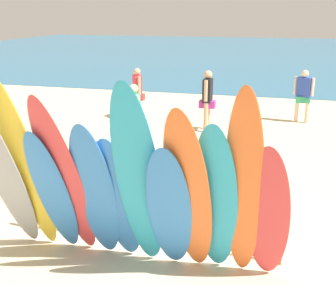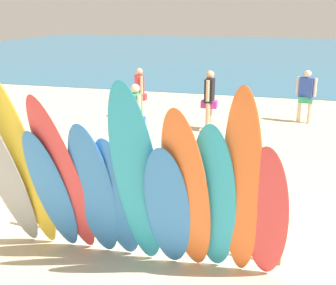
{
  "view_description": "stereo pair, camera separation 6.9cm",
  "coord_description": "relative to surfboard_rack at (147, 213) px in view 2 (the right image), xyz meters",
  "views": [
    {
      "loc": [
        1.79,
        -5.51,
        3.38
      ],
      "look_at": [
        0.0,
        1.13,
        1.28
      ],
      "focal_mm": 46.51,
      "sensor_mm": 36.0,
      "label": 1
    },
    {
      "loc": [
        1.86,
        -5.49,
        3.38
      ],
      "look_at": [
        0.0,
        1.13,
        1.28
      ],
      "focal_mm": 46.51,
      "sensor_mm": 36.0,
      "label": 2
    }
  ],
  "objects": [
    {
      "name": "ground",
      "position": [
        0.0,
        14.0,
        -0.53
      ],
      "size": [
        60.0,
        60.0,
        0.0
      ],
      "primitive_type": "plane",
      "color": "beige"
    },
    {
      "name": "ocean_water",
      "position": [
        0.0,
        32.23,
        -0.52
      ],
      "size": [
        60.0,
        40.0,
        0.02
      ],
      "primitive_type": "cube",
      "color": "teal",
      "rests_on": "ground"
    },
    {
      "name": "surfboard_rack",
      "position": [
        0.0,
        0.0,
        0.0
      ],
      "size": [
        3.93,
        0.07,
        0.64
      ],
      "color": "brown",
      "rests_on": "ground"
    },
    {
      "name": "surfboard_grey_0",
      "position": [
        -1.73,
        -0.85,
        0.74
      ],
      "size": [
        0.52,
        1.18,
        2.54
      ],
      "primitive_type": "ellipsoid",
      "rotation": [
        0.41,
        0.0,
        0.02
      ],
      "color": "#999EA3",
      "rests_on": "ground"
    },
    {
      "name": "surfboard_yellow_1",
      "position": [
        -1.46,
        -0.74,
        0.81
      ],
      "size": [
        0.51,
        1.01,
        2.67
      ],
      "primitive_type": "ellipsoid",
      "rotation": [
        0.33,
        0.0,
        -0.04
      ],
      "color": "yellow",
      "rests_on": "ground"
    },
    {
      "name": "surfboard_blue_2",
      "position": [
        -1.09,
        -0.73,
        0.49
      ],
      "size": [
        0.49,
        0.98,
        2.03
      ],
      "primitive_type": "ellipsoid",
      "rotation": [
        0.42,
        0.0,
        0.02
      ],
      "color": "#337AD1",
      "rests_on": "ground"
    },
    {
      "name": "surfboard_red_3",
      "position": [
        -0.87,
        -0.77,
        0.72
      ],
      "size": [
        0.62,
        1.14,
        2.49
      ],
      "primitive_type": "ellipsoid",
      "rotation": [
        0.4,
        0.0,
        -0.1
      ],
      "color": "#D13D42",
      "rests_on": "ground"
    },
    {
      "name": "surfboard_blue_4",
      "position": [
        -0.49,
        -0.69,
        0.54
      ],
      "size": [
        0.59,
        0.91,
        2.14
      ],
      "primitive_type": "ellipsoid",
      "rotation": [
        0.37,
        0.0,
        0.04
      ],
      "color": "#337AD1",
      "rests_on": "ground"
    },
    {
      "name": "surfboard_blue_5",
      "position": [
        -0.21,
        -0.61,
        0.44
      ],
      "size": [
        0.62,
        0.79,
        1.94
      ],
      "primitive_type": "ellipsoid",
      "rotation": [
        0.34,
        0.0,
        -0.07
      ],
      "color": "#337AD1",
      "rests_on": "ground"
    },
    {
      "name": "surfboard_teal_6",
      "position": [
        0.16,
        -0.82,
        0.83
      ],
      "size": [
        0.6,
        1.11,
        2.71
      ],
      "primitive_type": "ellipsoid",
      "rotation": [
        0.37,
        0.0,
        0.02
      ],
      "color": "#289EC6",
      "rests_on": "ground"
    },
    {
      "name": "surfboard_blue_7",
      "position": [
        0.52,
        -0.74,
        0.45
      ],
      "size": [
        0.62,
        0.96,
        1.96
      ],
      "primitive_type": "ellipsoid",
      "rotation": [
        0.42,
        0.0,
        0.07
      ],
      "color": "#337AD1",
      "rests_on": "ground"
    },
    {
      "name": "surfboard_orange_8",
      "position": [
        0.78,
        -0.78,
        0.69
      ],
      "size": [
        0.64,
        1.1,
        2.44
      ],
      "primitive_type": "ellipsoid",
      "rotation": [
        0.39,
        0.0,
        -0.09
      ],
      "color": "orange",
      "rests_on": "ground"
    },
    {
      "name": "surfboard_teal_9",
      "position": [
        1.08,
        -0.66,
        0.59
      ],
      "size": [
        0.55,
        0.93,
        2.24
      ],
      "primitive_type": "ellipsoid",
      "rotation": [
        0.37,
        0.0,
        -0.0
      ],
      "color": "#289EC6",
      "rests_on": "ground"
    },
    {
      "name": "surfboard_orange_10",
      "position": [
        1.42,
        -0.69,
        0.81
      ],
      "size": [
        0.47,
        0.95,
        2.68
      ],
      "primitive_type": "ellipsoid",
      "rotation": [
        0.32,
        0.0,
        0.01
      ],
      "color": "orange",
      "rests_on": "ground"
    },
    {
      "name": "surfboard_red_11",
      "position": [
        1.71,
        -0.57,
        0.47
      ],
      "size": [
        0.61,
        0.77,
        1.99
      ],
      "primitive_type": "ellipsoid",
      "rotation": [
        0.33,
        0.0,
        -0.09
      ],
      "color": "#D13D42",
      "rests_on": "ground"
    },
    {
      "name": "beachgoer_near_rack",
      "position": [
        -2.7,
        7.41,
        0.42
      ],
      "size": [
        0.43,
        0.54,
        1.65
      ],
      "rotation": [
        0.0,
        0.0,
        5.28
      ],
      "color": "tan",
      "rests_on": "ground"
    },
    {
      "name": "beachgoer_midbeach",
      "position": [
        2.37,
        8.38,
        0.42
      ],
      "size": [
        0.59,
        0.33,
        1.64
      ],
      "rotation": [
        0.0,
        0.0,
        2.82
      ],
      "color": "beige",
      "rests_on": "ground"
    },
    {
      "name": "beachgoer_photographing",
      "position": [
        -0.32,
        6.67,
        0.48
      ],
      "size": [
        0.46,
        0.66,
        1.75
      ],
      "rotation": [
        0.0,
        0.0,
        1.56
      ],
      "color": "tan",
      "rests_on": "ground"
    },
    {
      "name": "beachgoer_strolling",
      "position": [
        -1.76,
        4.42,
        0.43
      ],
      "size": [
        0.43,
        0.52,
        1.66
      ],
      "rotation": [
        0.0,
        0.0,
        5.38
      ],
      "color": "beige",
      "rests_on": "ground"
    }
  ]
}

